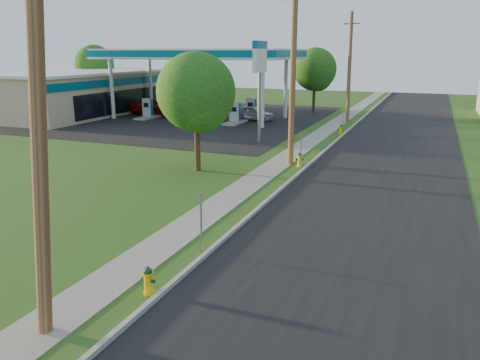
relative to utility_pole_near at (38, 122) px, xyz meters
The scene contains 26 objects.
ground_plane 4.94m from the utility_pole_near, 59.04° to the left, with size 140.00×140.00×0.00m, color #295414.
road 13.04m from the utility_pole_near, 65.13° to the left, with size 8.00×120.00×0.02m, color black.
curb 12.02m from the utility_pole_near, 84.29° to the left, with size 0.15×120.00×0.15m, color #99968C.
sidewalk 12.01m from the utility_pole_near, 93.38° to the left, with size 1.50×120.00×0.03m, color gray.
forecourt 36.73m from the utility_pole_near, 115.02° to the left, with size 26.00×28.00×0.02m, color black.
utility_pole_near is the anchor object (origin of this frame).
utility_pole_mid 18.00m from the utility_pole_near, 90.00° to the left, with size 1.40×0.32×9.80m.
utility_pole_far 36.00m from the utility_pole_near, 90.00° to the left, with size 1.40×0.32×9.50m.
sign_post_near 6.50m from the utility_pole_near, 80.72° to the left, with size 0.05×0.04×2.00m, color gray.
sign_post_mid 17.44m from the utility_pole_near, 87.14° to the left, with size 0.05×0.04×2.00m, color gray.
sign_post_far 29.46m from the utility_pole_near, 88.33° to the left, with size 0.05×0.04×2.00m, color gray.
gas_canopy 35.63m from the utility_pole_near, 112.10° to the left, with size 18.18×9.18×6.40m.
fuel_pump_nw 36.03m from the utility_pole_near, 120.00° to the left, with size 1.20×3.20×1.90m.
fuel_pump_ne 32.51m from the utility_pole_near, 106.02° to the left, with size 1.20×3.20×1.90m.
fuel_pump_sw 39.52m from the utility_pole_near, 117.09° to the left, with size 1.20×3.20×1.90m.
fuel_pump_se 36.34m from the utility_pole_near, 104.27° to the left, with size 1.20×3.20×1.90m.
convenience_store 42.33m from the utility_pole_near, 128.64° to the left, with size 10.40×22.40×4.25m.
price_pylon 23.83m from the utility_pole_near, 99.42° to the left, with size 0.34×2.04×6.85m.
tree_verge 15.18m from the utility_pole_near, 105.55° to the left, with size 4.09×4.09×6.19m.
tree_lot 41.36m from the utility_pole_near, 95.87° to the left, with size 4.36×4.36×6.60m.
tree_back 50.05m from the utility_pole_near, 127.78° to the left, with size 4.61×4.61×6.99m.
hydrant_near 5.06m from the utility_pole_near, 72.49° to the left, with size 0.41×0.36×0.79m.
hydrant_mid 18.09m from the utility_pole_near, 87.83° to the left, with size 0.43×0.38×0.82m.
hydrant_far 29.53m from the utility_pole_near, 88.51° to the left, with size 0.38×0.34×0.74m.
car_red 38.64m from the utility_pole_near, 118.56° to the left, with size 2.78×6.02×1.67m, color maroon.
car_silver 35.06m from the utility_pole_near, 103.63° to the left, with size 1.58×3.94×1.34m, color silver.
Camera 1 is at (6.54, -7.96, 6.13)m, focal length 35.00 mm.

